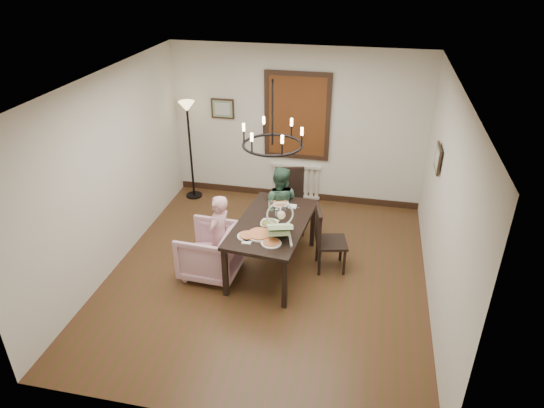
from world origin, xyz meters
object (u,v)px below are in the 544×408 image
at_px(drinking_glass, 277,215).
at_px(seated_man, 279,211).
at_px(dining_table, 272,227).
at_px(chair_far, 291,202).
at_px(armchair, 211,251).
at_px(elderly_woman, 219,243).
at_px(baby_bouncer, 279,225).
at_px(chair_right, 332,239).
at_px(floor_lamp, 191,152).

bearing_deg(drinking_glass, seated_man, 98.27).
relative_size(dining_table, drinking_glass, 12.42).
bearing_deg(chair_far, armchair, -137.88).
distance_m(chair_far, armchair, 1.69).
bearing_deg(drinking_glass, elderly_woman, -154.75).
height_order(seated_man, drinking_glass, seated_man).
distance_m(armchair, drinking_glass, 1.09).
distance_m(elderly_woman, baby_bouncer, 0.98).
xyz_separation_m(dining_table, seated_man, (-0.05, 0.77, -0.17)).
xyz_separation_m(dining_table, chair_far, (0.06, 1.13, -0.17)).
relative_size(dining_table, chair_right, 1.78).
xyz_separation_m(drinking_glass, floor_lamp, (-1.99, 1.89, 0.04)).
height_order(dining_table, chair_right, chair_right).
distance_m(drinking_glass, floor_lamp, 2.74).
bearing_deg(elderly_woman, chair_far, 167.28).
distance_m(chair_far, baby_bouncer, 1.54).
relative_size(elderly_woman, floor_lamp, 0.58).
height_order(chair_far, floor_lamp, floor_lamp).
xyz_separation_m(seated_man, floor_lamp, (-1.89, 1.20, 0.37)).
bearing_deg(elderly_woman, dining_table, 127.02).
relative_size(chair_right, floor_lamp, 0.55).
bearing_deg(dining_table, chair_far, 92.40).
relative_size(elderly_woman, baby_bouncer, 2.00).
height_order(armchair, elderly_woman, elderly_woman).
bearing_deg(chair_far, dining_table, -108.63).
xyz_separation_m(chair_far, drinking_glass, (-0.02, -1.04, 0.33)).
relative_size(chair_right, armchair, 1.22).
xyz_separation_m(dining_table, floor_lamp, (-1.94, 1.98, 0.20)).
bearing_deg(chair_far, baby_bouncer, -101.40).
height_order(dining_table, seated_man, seated_man).
bearing_deg(floor_lamp, seated_man, -32.43).
bearing_deg(seated_man, baby_bouncer, 101.54).
relative_size(armchair, seated_man, 0.76).
xyz_separation_m(elderly_woman, seated_man, (0.66, 1.04, 0.01)).
bearing_deg(elderly_woman, drinking_glass, 131.53).
xyz_separation_m(chair_far, floor_lamp, (-2.01, 0.85, 0.37)).
distance_m(armchair, baby_bouncer, 1.17).
bearing_deg(floor_lamp, chair_far, -22.92).
xyz_separation_m(chair_right, armchair, (-1.67, -0.49, -0.13)).
height_order(elderly_woman, drinking_glass, elderly_woman).
relative_size(chair_right, baby_bouncer, 1.90).
distance_m(chair_right, floor_lamp, 3.32).
bearing_deg(baby_bouncer, armchair, 160.98).
bearing_deg(armchair, dining_table, 112.33).
height_order(armchair, baby_bouncer, baby_bouncer).
xyz_separation_m(chair_far, seated_man, (-0.12, -0.35, 0.00)).
xyz_separation_m(armchair, baby_bouncer, (1.01, -0.06, 0.59)).
bearing_deg(chair_right, drinking_glass, 84.83).
distance_m(armchair, seated_man, 1.34).
xyz_separation_m(seated_man, baby_bouncer, (0.22, -1.13, 0.43)).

